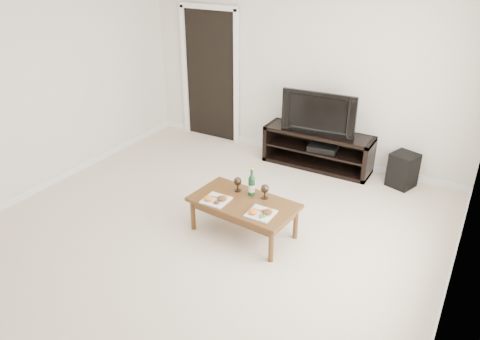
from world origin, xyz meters
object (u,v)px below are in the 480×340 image
at_px(media_console, 317,149).
at_px(coffee_table, 244,217).
at_px(subwoofer, 403,170).
at_px(television, 321,111).

bearing_deg(media_console, coffee_table, -92.18).
height_order(subwoofer, coffee_table, subwoofer).
relative_size(media_console, coffee_table, 1.34).
height_order(television, subwoofer, television).
bearing_deg(subwoofer, coffee_table, -102.70).
bearing_deg(media_console, subwoofer, 0.31).
bearing_deg(coffee_table, television, 87.82).
bearing_deg(television, coffee_table, -96.08).
bearing_deg(television, media_console, 176.09).
xyz_separation_m(media_console, coffee_table, (-0.08, -2.04, -0.07)).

